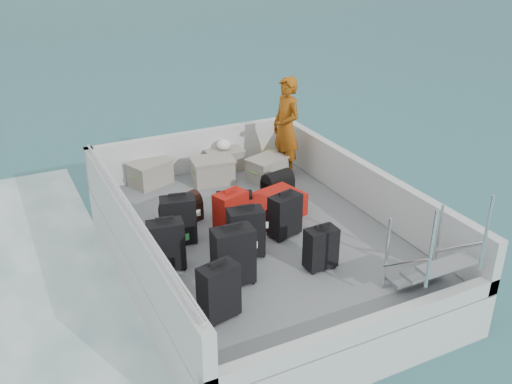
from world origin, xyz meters
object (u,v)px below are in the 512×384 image
at_px(suitcase_5, 231,213).
at_px(crate_2, 224,161).
at_px(suitcase_8, 273,206).
at_px(crate_1, 213,171).
at_px(suitcase_1, 166,246).
at_px(suitcase_4, 246,233).
at_px(suitcase_0, 219,292).
at_px(suitcase_6, 321,249).
at_px(suitcase_3, 233,257).
at_px(crate_0, 151,174).
at_px(crate_3, 267,169).
at_px(passenger, 286,127).
at_px(suitcase_7, 285,216).
at_px(suitcase_2, 179,220).

height_order(suitcase_5, crate_2, suitcase_5).
bearing_deg(suitcase_8, crate_2, -15.32).
bearing_deg(suitcase_5, crate_1, 57.69).
xyz_separation_m(suitcase_1, suitcase_4, (0.99, -0.16, 0.01)).
relative_size(suitcase_0, suitcase_6, 1.20).
xyz_separation_m(suitcase_3, suitcase_8, (1.21, 1.28, -0.19)).
bearing_deg(suitcase_8, suitcase_5, 88.91).
relative_size(suitcase_3, crate_0, 1.17).
bearing_deg(suitcase_6, crate_3, 75.58).
bearing_deg(crate_3, passenger, 7.85).
height_order(suitcase_7, crate_2, suitcase_7).
xyz_separation_m(suitcase_6, suitcase_7, (-0.00, 0.89, 0.03)).
bearing_deg(suitcase_8, suitcase_6, 161.56).
bearing_deg(suitcase_7, suitcase_6, -104.87).
bearing_deg(suitcase_7, crate_0, 99.62).
xyz_separation_m(suitcase_4, passenger, (1.72, 2.06, 0.50)).
distance_m(crate_0, crate_1, 1.00).
xyz_separation_m(suitcase_0, crate_2, (1.66, 3.68, -0.15)).
distance_m(suitcase_3, suitcase_6, 1.10).
xyz_separation_m(suitcase_0, crate_0, (0.37, 3.68, -0.14)).
height_order(suitcase_2, crate_1, suitcase_2).
relative_size(suitcase_4, crate_2, 1.14).
distance_m(suitcase_3, suitcase_8, 1.77).
height_order(suitcase_2, suitcase_6, suitcase_2).
distance_m(suitcase_8, crate_1, 1.54).
bearing_deg(suitcase_6, suitcase_7, 89.57).
relative_size(suitcase_0, suitcase_1, 1.01).
height_order(suitcase_1, crate_1, suitcase_1).
xyz_separation_m(suitcase_1, suitcase_8, (1.80, 0.63, -0.15)).
distance_m(suitcase_6, passenger, 2.96).
xyz_separation_m(crate_1, crate_3, (0.85, -0.29, -0.02)).
relative_size(suitcase_5, passenger, 0.36).
bearing_deg(suitcase_2, suitcase_5, 5.75).
bearing_deg(crate_3, crate_1, 161.39).
xyz_separation_m(suitcase_4, suitcase_5, (0.07, 0.62, -0.02)).
relative_size(suitcase_2, crate_3, 1.10).
bearing_deg(suitcase_7, suitcase_0, -155.16).
distance_m(suitcase_0, crate_3, 3.71).
height_order(suitcase_1, suitcase_7, suitcase_1).
distance_m(suitcase_5, crate_0, 2.11).
distance_m(suitcase_0, suitcase_3, 0.67).
height_order(suitcase_0, suitcase_4, suitcase_4).
distance_m(suitcase_2, crate_2, 2.47).
relative_size(suitcase_8, crate_0, 1.38).
height_order(suitcase_0, crate_1, suitcase_0).
height_order(suitcase_8, crate_3, crate_3).
bearing_deg(suitcase_8, suitcase_3, 122.90).
distance_m(suitcase_2, crate_0, 1.97).
distance_m(suitcase_2, passenger, 2.76).
bearing_deg(suitcase_8, suitcase_0, 124.47).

